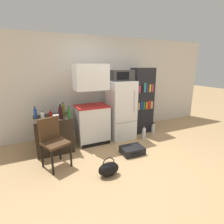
{
  "coord_description": "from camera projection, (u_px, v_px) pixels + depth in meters",
  "views": [
    {
      "loc": [
        -1.76,
        -2.44,
        1.8
      ],
      "look_at": [
        -0.26,
        0.85,
        0.83
      ],
      "focal_mm": 28.0,
      "sensor_mm": 36.0,
      "label": 1
    }
  ],
  "objects": [
    {
      "name": "bottle_olive_oil",
      "position": [
        63.0,
        110.0,
        3.71
      ],
      "size": [
        0.07,
        0.07,
        0.3
      ],
      "color": "#566619",
      "rests_on": "side_table"
    },
    {
      "name": "chair",
      "position": [
        52.0,
        138.0,
        3.12
      ],
      "size": [
        0.53,
        0.53,
        0.9
      ],
      "rotation": [
        0.0,
        0.0,
        0.41
      ],
      "color": "black",
      "rests_on": "ground_plane"
    },
    {
      "name": "suitcase_large_flat",
      "position": [
        132.0,
        150.0,
        3.67
      ],
      "size": [
        0.47,
        0.39,
        0.15
      ],
      "rotation": [
        0.0,
        0.0,
        -0.03
      ],
      "color": "black",
      "rests_on": "ground_plane"
    },
    {
      "name": "water_bottle_middle",
      "position": [
        144.0,
        134.0,
        4.37
      ],
      "size": [
        0.09,
        0.09,
        0.34
      ],
      "color": "silver",
      "rests_on": "ground_plane"
    },
    {
      "name": "bottle_green_tall",
      "position": [
        69.0,
        113.0,
        3.54
      ],
      "size": [
        0.06,
        0.06,
        0.26
      ],
      "color": "#1E6028",
      "rests_on": "side_table"
    },
    {
      "name": "side_table",
      "position": [
        54.0,
        134.0,
        3.77
      ],
      "size": [
        0.74,
        0.63,
        0.74
      ],
      "color": "#2D2319",
      "rests_on": "ground_plane"
    },
    {
      "name": "ground_plane",
      "position": [
        143.0,
        163.0,
        3.32
      ],
      "size": [
        24.0,
        24.0,
        0.0
      ],
      "primitive_type": "plane",
      "color": "tan"
    },
    {
      "name": "bottle_ketchup_red",
      "position": [
        50.0,
        114.0,
        3.68
      ],
      "size": [
        0.06,
        0.06,
        0.14
      ],
      "color": "#AD1914",
      "rests_on": "side_table"
    },
    {
      "name": "bottle_blue_soda",
      "position": [
        35.0,
        113.0,
        3.58
      ],
      "size": [
        0.06,
        0.06,
        0.24
      ],
      "color": "#1E47A3",
      "rests_on": "side_table"
    },
    {
      "name": "bottle_wine_dark",
      "position": [
        61.0,
        112.0,
        3.55
      ],
      "size": [
        0.08,
        0.08,
        0.3
      ],
      "color": "black",
      "rests_on": "side_table"
    },
    {
      "name": "refrigerator",
      "position": [
        121.0,
        110.0,
        4.35
      ],
      "size": [
        0.6,
        0.62,
        1.44
      ],
      "color": "white",
      "rests_on": "ground_plane"
    },
    {
      "name": "water_bottle_front",
      "position": [
        153.0,
        128.0,
        4.77
      ],
      "size": [
        0.1,
        0.1,
        0.3
      ],
      "color": "silver",
      "rests_on": "ground_plane"
    },
    {
      "name": "wall_back",
      "position": [
        110.0,
        85.0,
        4.83
      ],
      "size": [
        6.4,
        0.1,
        2.51
      ],
      "color": "silver",
      "rests_on": "ground_plane"
    },
    {
      "name": "handbag",
      "position": [
        109.0,
        169.0,
        2.92
      ],
      "size": [
        0.36,
        0.2,
        0.33
      ],
      "color": "black",
      "rests_on": "ground_plane"
    },
    {
      "name": "bookshelf",
      "position": [
        142.0,
        101.0,
        4.71
      ],
      "size": [
        0.58,
        0.35,
        1.74
      ],
      "color": "black",
      "rests_on": "ground_plane"
    },
    {
      "name": "bowl",
      "position": [
        56.0,
        116.0,
        3.68
      ],
      "size": [
        0.15,
        0.15,
        0.04
      ],
      "color": "silver",
      "rests_on": "side_table"
    },
    {
      "name": "bottle_milk_white",
      "position": [
        43.0,
        116.0,
        3.53
      ],
      "size": [
        0.07,
        0.07,
        0.16
      ],
      "color": "white",
      "rests_on": "side_table"
    },
    {
      "name": "microwave",
      "position": [
        121.0,
        75.0,
        4.13
      ],
      "size": [
        0.54,
        0.35,
        0.25
      ],
      "color": "#333333",
      "rests_on": "refrigerator"
    },
    {
      "name": "kitchen_hutch",
      "position": [
        92.0,
        108.0,
        4.04
      ],
      "size": [
        0.74,
        0.56,
        1.83
      ],
      "color": "white",
      "rests_on": "ground_plane"
    }
  ]
}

